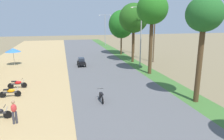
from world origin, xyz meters
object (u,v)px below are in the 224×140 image
at_px(utility_pole_near, 154,30).
at_px(car_sedan_black, 81,61).
at_px(median_tree_fourth, 134,18).
at_px(motorbike_ahead_second, 101,95).
at_px(parked_motorbike_third, 17,83).
at_px(vendor_umbrella, 13,50).
at_px(streetlamp_mid, 105,28).
at_px(parked_motorbike_second, 10,92).
at_px(median_tree_second, 204,16).
at_px(streetlamp_near, 141,33).
at_px(utility_pole_far, 134,30).
at_px(pedestrian_on_shoulder, 14,111).
at_px(median_tree_third, 152,10).
at_px(median_tree_fifth, 121,24).

height_order(utility_pole_near, car_sedan_black, utility_pole_near).
xyz_separation_m(median_tree_fourth, motorbike_ahead_second, (-7.89, -14.97, -6.28)).
relative_size(parked_motorbike_third, vendor_umbrella, 0.71).
bearing_deg(utility_pole_near, median_tree_fourth, 169.11).
bearing_deg(car_sedan_black, streetlamp_mid, 70.26).
xyz_separation_m(parked_motorbike_second, streetlamp_mid, (15.47, 34.04, 4.00)).
height_order(median_tree_second, streetlamp_near, median_tree_second).
bearing_deg(utility_pole_far, pedestrian_on_shoulder, -123.66).
relative_size(median_tree_third, streetlamp_mid, 1.24).
xyz_separation_m(median_tree_fourth, streetlamp_near, (0.01, -3.25, -1.99)).
relative_size(pedestrian_on_shoulder, car_sedan_black, 0.72).
distance_m(parked_motorbike_second, median_tree_third, 17.46).
distance_m(pedestrian_on_shoulder, streetlamp_mid, 41.86).
bearing_deg(vendor_umbrella, pedestrian_on_shoulder, -78.80).
height_order(parked_motorbike_third, median_tree_fourth, median_tree_fourth).
height_order(median_tree_fifth, streetlamp_near, streetlamp_near).
height_order(parked_motorbike_third, streetlamp_mid, streetlamp_mid).
distance_m(median_tree_third, utility_pole_near, 8.16).
bearing_deg(vendor_umbrella, utility_pole_far, 17.59).
relative_size(vendor_umbrella, streetlamp_near, 0.30).
bearing_deg(utility_pole_near, parked_motorbike_second, -148.15).
distance_m(median_tree_second, median_tree_fourth, 16.85).
bearing_deg(median_tree_fourth, median_tree_fifth, 88.78).
distance_m(parked_motorbike_third, median_tree_second, 17.84).
height_order(median_tree_second, motorbike_ahead_second, median_tree_second).
bearing_deg(streetlamp_mid, median_tree_third, -90.62).
distance_m(pedestrian_on_shoulder, streetlamp_near, 20.38).
xyz_separation_m(streetlamp_near, streetlamp_mid, (-0.00, 25.06, -0.32)).
relative_size(pedestrian_on_shoulder, streetlamp_mid, 0.21).
bearing_deg(utility_pole_far, utility_pole_near, -89.71).
bearing_deg(parked_motorbike_third, streetlamp_near, 23.04).
relative_size(parked_motorbike_third, median_tree_third, 0.19).
distance_m(utility_pole_near, motorbike_ahead_second, 18.70).
xyz_separation_m(median_tree_fourth, streetlamp_mid, (0.01, 21.81, -2.30)).
bearing_deg(median_tree_second, streetlamp_mid, 89.63).
relative_size(streetlamp_near, motorbike_ahead_second, 4.67).
bearing_deg(median_tree_fourth, median_tree_third, -92.38).
height_order(parked_motorbike_second, median_tree_third, median_tree_third).
height_order(parked_motorbike_second, parked_motorbike_third, same).
bearing_deg(parked_motorbike_second, pedestrian_on_shoulder, -75.22).
relative_size(utility_pole_near, car_sedan_black, 4.30).
bearing_deg(utility_pole_far, streetlamp_near, -105.17).
xyz_separation_m(pedestrian_on_shoulder, median_tree_third, (13.77, 10.01, 6.83)).
relative_size(parked_motorbike_second, median_tree_third, 0.19).
bearing_deg(parked_motorbike_third, parked_motorbike_second, -93.01).
bearing_deg(motorbike_ahead_second, median_tree_fourth, 62.22).
distance_m(vendor_umbrella, median_tree_third, 20.61).
xyz_separation_m(parked_motorbike_third, vendor_umbrella, (-2.57, 11.57, 1.75)).
bearing_deg(utility_pole_near, car_sedan_black, -177.13).
height_order(median_tree_fifth, streetlamp_mid, median_tree_fifth).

